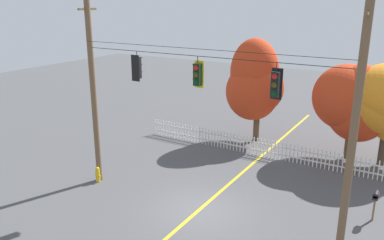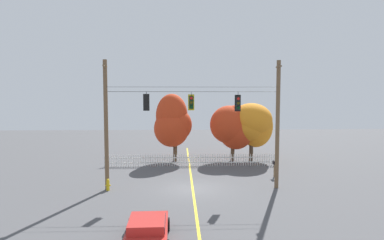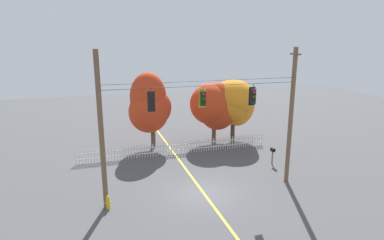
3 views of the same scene
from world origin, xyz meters
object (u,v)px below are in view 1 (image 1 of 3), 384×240
autumn_maple_near_fence (255,84)px  fire_hydrant (98,175)px  autumn_maple_mid (352,100)px  roadside_mailbox (376,197)px  traffic_signal_northbound_primary (198,74)px  traffic_signal_northbound_secondary (276,84)px  traffic_signal_eastbound_side (137,68)px

autumn_maple_near_fence → fire_hydrant: 11.58m
autumn_maple_mid → roadside_mailbox: 7.54m
autumn_maple_mid → fire_hydrant: size_ratio=6.83×
autumn_maple_mid → fire_hydrant: 14.83m
traffic_signal_northbound_primary → roadside_mailbox: (6.91, 3.14, -5.09)m
traffic_signal_northbound_primary → traffic_signal_northbound_secondary: bearing=0.0°
traffic_signal_northbound_primary → roadside_mailbox: 9.14m
traffic_signal_northbound_primary → fire_hydrant: (-5.87, -0.23, -5.77)m
traffic_signal_eastbound_side → traffic_signal_northbound_secondary: same height
traffic_signal_eastbound_side → fire_hydrant: 6.40m
autumn_maple_near_fence → fire_hydrant: (-4.36, -10.15, -3.48)m
traffic_signal_northbound_secondary → autumn_maple_near_fence: size_ratio=0.20×
traffic_signal_northbound_primary → autumn_maple_mid: 11.16m
traffic_signal_northbound_primary → autumn_maple_mid: traffic_signal_northbound_primary is taller
fire_hydrant → traffic_signal_eastbound_side: bearing=4.3°
traffic_signal_northbound_primary → autumn_maple_mid: (4.53, 9.86, -2.62)m
traffic_signal_eastbound_side → roadside_mailbox: (10.04, 3.16, -5.10)m
traffic_signal_northbound_secondary → autumn_maple_mid: (1.22, 9.86, -2.57)m
traffic_signal_eastbound_side → autumn_maple_near_fence: size_ratio=0.19×
roadside_mailbox → traffic_signal_northbound_primary: bearing=-155.5°
traffic_signal_northbound_primary → autumn_maple_near_fence: size_ratio=0.19×
traffic_signal_eastbound_side → traffic_signal_northbound_primary: size_ratio=1.01×
traffic_signal_northbound_secondary → roadside_mailbox: 6.94m
traffic_signal_northbound_primary → roadside_mailbox: size_ratio=0.97×
autumn_maple_near_fence → roadside_mailbox: (8.42, -6.78, -2.79)m
traffic_signal_northbound_primary → roadside_mailbox: bearing=24.5°
traffic_signal_eastbound_side → fire_hydrant: size_ratio=1.59×
fire_hydrant → roadside_mailbox: 13.23m
autumn_maple_near_fence → autumn_maple_mid: bearing=-0.6°
traffic_signal_northbound_secondary → fire_hydrant: bearing=-178.6°
autumn_maple_near_fence → traffic_signal_northbound_secondary: bearing=-64.1°
traffic_signal_northbound_secondary → autumn_maple_mid: traffic_signal_northbound_secondary is taller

